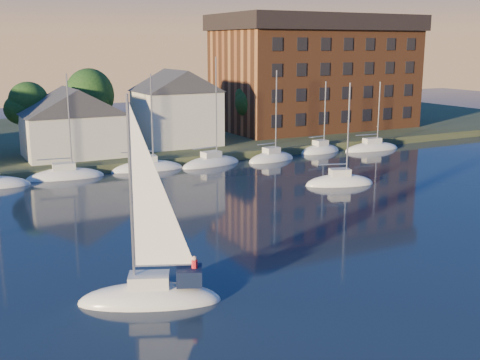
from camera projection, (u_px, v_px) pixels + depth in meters
shoreline_land at (88, 140)px, 89.91m from camera, size 160.00×50.00×2.00m
wooden_dock at (137, 167)px, 70.08m from camera, size 120.00×3.00×1.00m
clubhouse_centre at (72, 121)px, 70.52m from camera, size 11.55×8.40×8.08m
clubhouse_east at (177, 107)px, 78.44m from camera, size 10.50×8.40×9.80m
condo_block at (316, 71)px, 94.60m from camera, size 31.00×17.00×17.40m
tree_line at (122, 97)px, 78.89m from camera, size 93.40×5.40×8.90m
moored_fleet at (110, 174)px, 65.65m from camera, size 79.50×2.40×12.05m
hero_sailboat at (152, 293)px, 33.25m from camera, size 8.28×5.51×12.61m
drifting_sailboat_right at (339, 184)px, 61.21m from camera, size 7.53×4.53×11.38m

